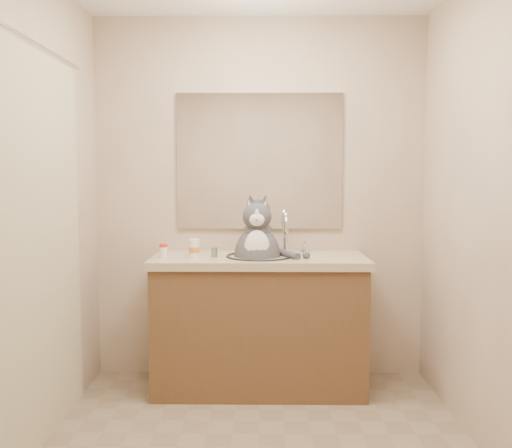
# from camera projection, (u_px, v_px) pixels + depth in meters

# --- Properties ---
(room) EXTENTS (2.22, 2.52, 2.42)m
(room) POSITION_uv_depth(u_px,v_px,m) (258.00, 209.00, 2.59)
(room) COLOR gray
(room) RESTS_ON ground
(vanity) EXTENTS (1.34, 0.59, 1.12)m
(vanity) POSITION_uv_depth(u_px,v_px,m) (259.00, 320.00, 3.61)
(vanity) COLOR brown
(vanity) RESTS_ON ground
(mirror) EXTENTS (1.10, 0.02, 0.90)m
(mirror) POSITION_uv_depth(u_px,v_px,m) (260.00, 161.00, 3.80)
(mirror) COLOR white
(mirror) RESTS_ON room
(shower_curtain) EXTENTS (0.02, 1.30, 1.93)m
(shower_curtain) POSITION_uv_depth(u_px,v_px,m) (38.00, 244.00, 2.71)
(shower_curtain) COLOR #BCB58E
(shower_curtain) RESTS_ON ground
(cat) EXTENTS (0.41, 0.33, 0.58)m
(cat) POSITION_uv_depth(u_px,v_px,m) (258.00, 252.00, 3.57)
(cat) COLOR #444348
(cat) RESTS_ON vanity
(pill_bottle_redcap) EXTENTS (0.05, 0.05, 0.09)m
(pill_bottle_redcap) POSITION_uv_depth(u_px,v_px,m) (164.00, 251.00, 3.51)
(pill_bottle_redcap) COLOR white
(pill_bottle_redcap) RESTS_ON vanity
(pill_bottle_orange) EXTENTS (0.08, 0.08, 0.11)m
(pill_bottle_orange) POSITION_uv_depth(u_px,v_px,m) (194.00, 248.00, 3.54)
(pill_bottle_orange) COLOR white
(pill_bottle_orange) RESTS_ON vanity
(grey_canister) EXTENTS (0.05, 0.05, 0.06)m
(grey_canister) POSITION_uv_depth(u_px,v_px,m) (214.00, 252.00, 3.54)
(grey_canister) COLOR slate
(grey_canister) RESTS_ON vanity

